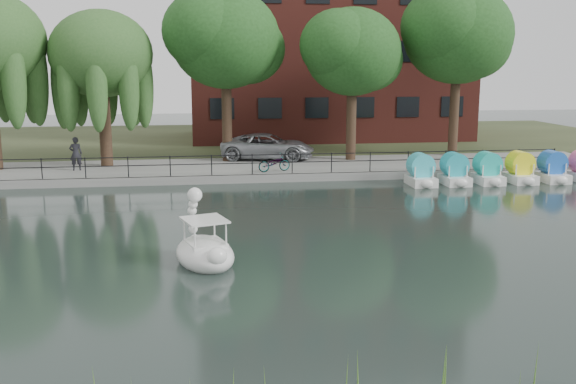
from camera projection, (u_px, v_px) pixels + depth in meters
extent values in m
plane|color=#2F3D3B|center=(290.00, 261.00, 19.00)|extent=(120.00, 120.00, 0.00)
cube|color=gray|center=(248.00, 169.00, 34.50)|extent=(40.00, 6.00, 0.40)
cube|color=gray|center=(253.00, 179.00, 31.63)|extent=(40.00, 0.25, 0.40)
cube|color=#47512D|center=(234.00, 140.00, 48.10)|extent=(60.00, 22.00, 0.36)
cylinder|color=black|center=(252.00, 155.00, 31.60)|extent=(32.00, 0.04, 0.04)
cylinder|color=black|center=(252.00, 163.00, 31.68)|extent=(32.00, 0.04, 0.04)
cylinder|color=black|center=(252.00, 164.00, 31.69)|extent=(0.05, 0.05, 1.00)
cube|color=#4C1E16|center=(327.00, 15.00, 47.26)|extent=(20.00, 10.00, 18.00)
cylinder|color=#473323|center=(105.00, 130.00, 34.05)|extent=(0.60, 0.60, 3.80)
ellipsoid|color=#416C31|center=(101.00, 54.00, 33.27)|extent=(5.32, 5.32, 4.52)
cylinder|color=#473323|center=(227.00, 121.00, 35.83)|extent=(0.60, 0.60, 4.50)
ellipsoid|color=#2B6526|center=(225.00, 39.00, 34.96)|extent=(6.00, 6.00, 5.10)
cylinder|color=#473323|center=(351.00, 124.00, 36.33)|extent=(0.60, 0.60, 4.05)
ellipsoid|color=#2B6526|center=(353.00, 52.00, 35.55)|extent=(5.40, 5.40, 4.59)
cylinder|color=#473323|center=(454.00, 115.00, 38.12)|extent=(0.60, 0.60, 4.72)
ellipsoid|color=#2B6526|center=(458.00, 35.00, 37.21)|extent=(6.30, 6.30, 5.36)
imported|color=gray|center=(268.00, 145.00, 36.61)|extent=(4.02, 6.54, 1.69)
imported|color=gray|center=(274.00, 162.00, 32.48)|extent=(1.07, 1.82, 1.00)
imported|color=black|center=(76.00, 151.00, 32.72)|extent=(0.79, 0.60, 1.98)
ellipsoid|color=white|center=(205.00, 254.00, 18.74)|extent=(2.26, 2.87, 0.56)
cube|color=white|center=(206.00, 246.00, 18.60)|extent=(1.31, 1.37, 0.28)
cube|color=white|center=(205.00, 220.00, 18.49)|extent=(1.49, 1.55, 0.06)
ellipsoid|color=white|center=(217.00, 257.00, 17.74)|extent=(0.70, 0.61, 0.52)
sphere|color=white|center=(195.00, 195.00, 19.16)|extent=(0.45, 0.45, 0.45)
cone|color=black|center=(192.00, 194.00, 19.43)|extent=(0.25, 0.29, 0.19)
cylinder|color=yellow|center=(193.00, 194.00, 19.31)|extent=(0.26, 0.16, 0.24)
cube|color=white|center=(421.00, 181.00, 30.95)|extent=(1.15, 1.70, 0.44)
cylinder|color=#3DC7D6|center=(421.00, 166.00, 30.91)|extent=(0.90, 1.20, 0.90)
cube|color=white|center=(454.00, 180.00, 31.18)|extent=(1.15, 1.70, 0.44)
cylinder|color=#24A9B8|center=(454.00, 165.00, 31.14)|extent=(0.90, 1.20, 0.90)
cube|color=white|center=(487.00, 179.00, 31.41)|extent=(1.15, 1.70, 0.44)
cylinder|color=#22C3B3|center=(488.00, 164.00, 31.37)|extent=(0.90, 1.20, 0.90)
cube|color=white|center=(520.00, 178.00, 31.64)|extent=(1.15, 1.70, 0.44)
cylinder|color=#FDF821|center=(520.00, 163.00, 31.60)|extent=(0.90, 1.20, 0.90)
cube|color=white|center=(552.00, 177.00, 31.87)|extent=(1.15, 1.70, 0.44)
cylinder|color=blue|center=(552.00, 163.00, 31.83)|extent=(0.90, 1.20, 0.90)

